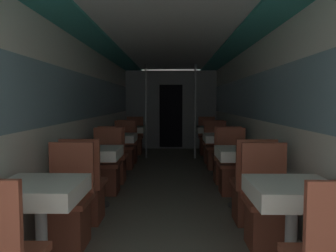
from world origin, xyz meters
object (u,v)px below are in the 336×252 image
(dining_table_left_0, at_px, (40,196))
(chair_right_far_2, at_px, (216,154))
(chair_left_near_1, at_px, (85,196))
(chair_right_far_0, at_px, (268,216))
(chair_left_far_0, at_px, (67,215))
(chair_right_far_3, at_px, (207,143))
(dining_table_left_3, at_px, (131,131))
(chair_right_near_3, at_px, (213,150))
(chair_right_far_1, at_px, (233,174))
(dining_table_right_0, at_px, (292,197))
(support_pole_left_3, at_px, (146,112))
(dining_table_right_3, at_px, (210,131))
(support_pole_right_3, at_px, (195,112))
(dining_table_right_1, at_px, (241,156))
(chair_left_near_3, at_px, (128,149))
(dining_table_left_2, at_px, (119,140))
(chair_left_near_2, at_px, (114,165))
(chair_left_far_3, at_px, (134,143))
(chair_left_far_1, at_px, (106,173))
(chair_right_near_1, at_px, (252,197))
(dining_table_left_1, at_px, (96,156))
(chair_left_far_2, at_px, (124,154))
(chair_right_near_2, at_px, (226,165))
(dining_table_right_2, at_px, (221,140))

(dining_table_left_0, height_order, chair_right_far_2, chair_right_far_2)
(chair_left_near_1, bearing_deg, chair_right_far_0, -18.18)
(chair_left_far_0, height_order, chair_right_far_3, same)
(dining_table_left_3, bearing_deg, chair_right_near_3, -17.52)
(chair_right_far_1, bearing_deg, dining_table_right_0, 90.00)
(support_pole_left_3, height_order, chair_right_far_2, support_pole_left_3)
(chair_left_far_0, xyz_separation_m, dining_table_right_3, (1.82, 4.67, 0.35))
(chair_left_far_0, height_order, support_pole_right_3, support_pole_right_3)
(chair_left_near_1, height_order, dining_table_right_1, chair_left_near_1)
(chair_left_near_3, height_order, support_pole_left_3, support_pole_left_3)
(dining_table_right_0, bearing_deg, dining_table_left_2, 117.52)
(chair_right_near_3, relative_size, chair_right_far_3, 1.00)
(chair_left_near_2, height_order, chair_left_far_3, same)
(chair_left_far_1, xyz_separation_m, chair_right_near_3, (1.82, 2.35, 0.00))
(dining_table_left_3, height_order, chair_right_near_1, chair_right_near_1)
(dining_table_right_3, bearing_deg, chair_right_near_3, -90.00)
(chair_left_far_0, distance_m, chair_right_far_3, 5.55)
(dining_table_left_2, relative_size, chair_right_near_3, 0.79)
(chair_left_far_1, bearing_deg, dining_table_right_1, 162.48)
(chair_left_far_1, distance_m, chair_right_near_3, 2.97)
(dining_table_right_3, bearing_deg, chair_right_far_3, 90.00)
(dining_table_left_1, distance_m, chair_left_far_2, 2.35)
(chair_left_far_2, relative_size, chair_left_far_3, 1.00)
(chair_right_far_0, bearing_deg, dining_table_left_1, -32.79)
(chair_right_far_0, bearing_deg, support_pole_left_3, -72.43)
(chair_right_far_2, height_order, support_pole_right_3, support_pole_right_3)
(dining_table_left_3, height_order, chair_right_far_2, chair_right_far_2)
(dining_table_left_0, bearing_deg, support_pole_left_3, 86.26)
(dining_table_left_1, distance_m, chair_left_far_3, 4.09)
(chair_right_near_1, relative_size, chair_right_far_3, 1.00)
(dining_table_right_1, bearing_deg, dining_table_left_2, 136.17)
(chair_left_near_2, bearing_deg, chair_right_near_3, 43.83)
(dining_table_left_3, xyz_separation_m, chair_right_near_2, (1.82, -2.32, -0.35))
(chair_right_near_2, bearing_deg, chair_left_far_3, 122.15)
(chair_left_near_1, bearing_deg, support_pole_right_3, 70.04)
(support_pole_left_3, bearing_deg, chair_left_far_1, -96.69)
(dining_table_left_1, relative_size, chair_right_near_3, 0.79)
(dining_table_right_0, height_order, dining_table_right_2, same)
(dining_table_left_0, bearing_deg, chair_left_near_3, 90.00)
(dining_table_left_1, relative_size, chair_left_near_3, 0.79)
(chair_left_far_0, bearing_deg, dining_table_left_2, -90.00)
(chair_right_far_3, bearing_deg, dining_table_left_3, 17.52)
(chair_right_near_2, bearing_deg, chair_right_near_1, -90.00)
(dining_table_right_1, xyz_separation_m, chair_right_near_3, (-0.00, 2.92, -0.35))
(dining_table_left_2, relative_size, chair_left_near_3, 0.79)
(chair_right_near_1, relative_size, dining_table_right_2, 1.27)
(dining_table_left_0, distance_m, chair_right_far_0, 1.94)
(chair_left_near_2, distance_m, chair_right_far_0, 2.97)
(support_pole_right_3, bearing_deg, dining_table_left_1, -112.92)
(chair_left_near_2, bearing_deg, dining_table_left_2, 90.00)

